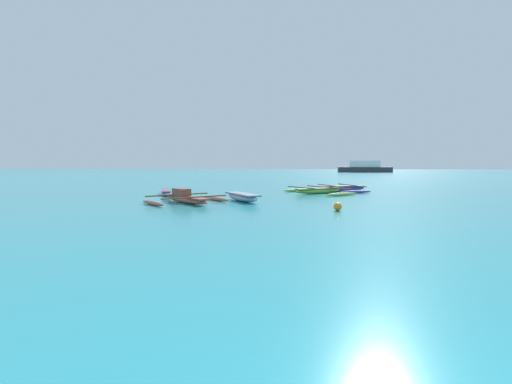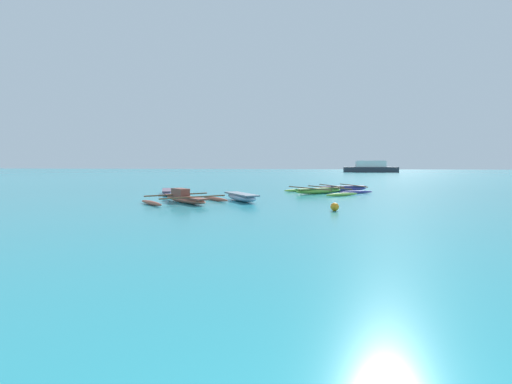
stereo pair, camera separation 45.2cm
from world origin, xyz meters
name	(u,v)px [view 1 (the left image)]	position (x,y,z in m)	size (l,w,h in m)	color
moored_boat_0	(166,192)	(-10.22, 23.00, 0.18)	(1.77, 3.51, 0.31)	#9D7294
moored_boat_1	(318,191)	(-0.59, 25.04, 0.19)	(4.85, 5.16, 0.42)	#89C749
moored_boat_2	(242,197)	(-4.74, 19.39, 0.23)	(2.46, 3.19, 0.41)	#9BBAD5
moored_boat_3	(341,188)	(1.07, 27.32, 0.21)	(3.80, 4.80, 0.45)	#4A459B
moored_boat_4	(185,198)	(-7.47, 18.19, 0.23)	(4.42, 4.41, 0.70)	#C8624A
mooring_buoy_0	(338,207)	(-0.09, 15.67, 0.18)	(0.36, 0.36, 0.36)	orange
distant_ferry	(365,168)	(10.90, 83.49, 0.97)	(10.85, 2.39, 2.39)	#2D333D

